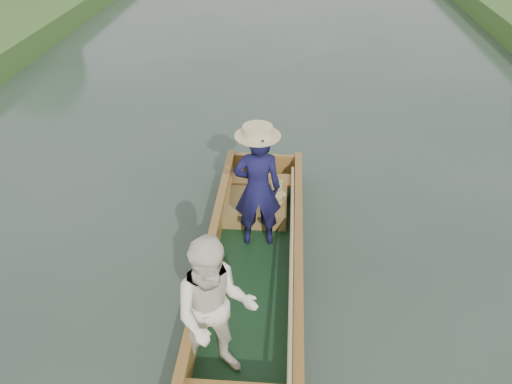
{
  "coord_description": "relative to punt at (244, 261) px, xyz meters",
  "views": [
    {
      "loc": [
        0.34,
        -4.14,
        4.09
      ],
      "look_at": [
        0.0,
        0.6,
        0.95
      ],
      "focal_mm": 35.0,
      "sensor_mm": 36.0,
      "label": 1
    }
  ],
  "objects": [
    {
      "name": "ground",
      "position": [
        0.08,
        0.11,
        -0.52
      ],
      "size": [
        120.0,
        120.0,
        0.0
      ],
      "primitive_type": "plane",
      "color": "#283D30",
      "rests_on": "ground"
    },
    {
      "name": "punt",
      "position": [
        0.0,
        0.0,
        0.0
      ],
      "size": [
        1.22,
        5.0,
        1.66
      ],
      "color": "black",
      "rests_on": "ground"
    }
  ]
}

